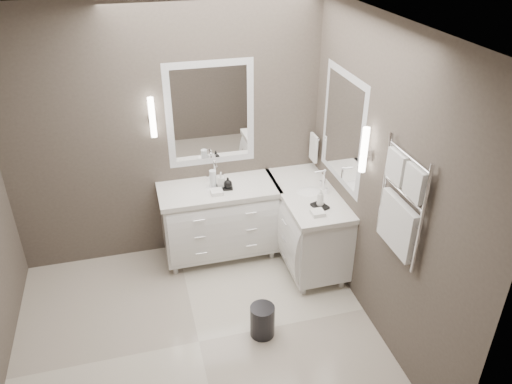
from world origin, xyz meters
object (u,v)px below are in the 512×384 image
object	(u,v)px
towel_ladder	(400,208)
vanity_right	(307,222)
vanity_back	(219,217)
waste_bin	(262,321)

from	to	relation	value
towel_ladder	vanity_right	bearing A→B (deg)	99.84
vanity_right	vanity_back	bearing A→B (deg)	159.62
vanity_right	towel_ladder	size ratio (longest dim) A/B	1.38
vanity_right	towel_ladder	distance (m)	1.60
vanity_right	waste_bin	distance (m)	1.26
vanity_back	waste_bin	bearing A→B (deg)	-84.46
towel_ladder	waste_bin	distance (m)	1.61
towel_ladder	waste_bin	size ratio (longest dim) A/B	2.90
vanity_right	towel_ladder	world-z (taller)	towel_ladder
vanity_right	waste_bin	xyz separation A→B (m)	(-0.75, -0.95, -0.33)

